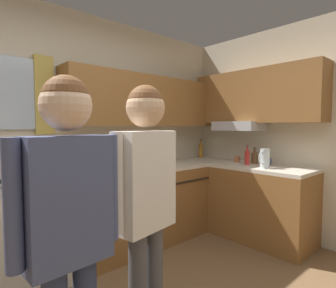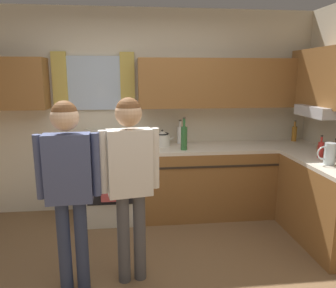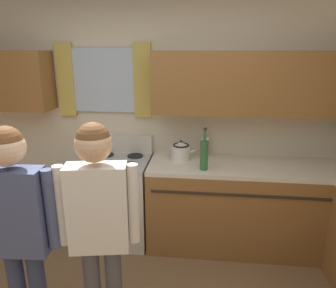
% 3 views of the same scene
% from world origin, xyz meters
% --- Properties ---
extents(back_wall_unit, '(4.60, 0.42, 2.60)m').
position_xyz_m(back_wall_unit, '(0.05, 1.82, 1.44)').
color(back_wall_unit, beige).
rests_on(back_wall_unit, ground).
extents(kitchen_counter_run, '(2.31, 1.77, 0.90)m').
position_xyz_m(kitchen_counter_run, '(1.43, 1.24, 0.45)').
color(kitchen_counter_run, brown).
rests_on(kitchen_counter_run, ground).
extents(stove_oven, '(0.64, 0.67, 1.10)m').
position_xyz_m(stove_oven, '(-0.35, 1.54, 0.47)').
color(stove_oven, beige).
rests_on(stove_oven, ground).
extents(bottle_wine_green, '(0.08, 0.08, 0.39)m').
position_xyz_m(bottle_wine_green, '(0.54, 1.38, 1.05)').
color(bottle_wine_green, '#2D6633').
rests_on(bottle_wine_green, kitchen_counter_run).
extents(bottle_milk_white, '(0.08, 0.08, 0.31)m').
position_xyz_m(bottle_milk_white, '(0.55, 1.75, 1.02)').
color(bottle_milk_white, white).
rests_on(bottle_milk_white, kitchen_counter_run).
extents(stovetop_kettle, '(0.27, 0.20, 0.21)m').
position_xyz_m(stovetop_kettle, '(0.30, 1.64, 1.00)').
color(stovetop_kettle, silver).
rests_on(stovetop_kettle, kitchen_counter_run).
extents(adult_left, '(0.50, 0.22, 1.59)m').
position_xyz_m(adult_left, '(-0.58, 0.13, 1.00)').
color(adult_left, '#2D3856').
rests_on(adult_left, ground).
extents(adult_in_plaid, '(0.49, 0.22, 1.61)m').
position_xyz_m(adult_in_plaid, '(-0.10, 0.21, 1.01)').
color(adult_in_plaid, '#4C4C51').
rests_on(adult_in_plaid, ground).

